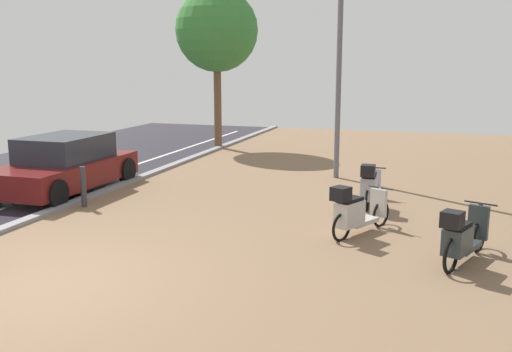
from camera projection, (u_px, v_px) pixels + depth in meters
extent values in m
cube|color=#84654A|center=(397.00, 336.00, 6.50)|extent=(14.40, 40.00, 0.05)
torus|color=black|center=(342.00, 227.00, 9.91)|extent=(0.28, 0.49, 0.52)
torus|color=black|center=(381.00, 214.00, 10.78)|extent=(0.28, 0.49, 0.52)
cube|color=silver|center=(362.00, 222.00, 10.35)|extent=(0.56, 0.75, 0.08)
cube|color=silver|center=(349.00, 214.00, 10.02)|extent=(0.51, 0.62, 0.45)
cube|color=black|center=(350.00, 200.00, 9.98)|extent=(0.46, 0.56, 0.06)
cylinder|color=silver|center=(381.00, 201.00, 10.71)|extent=(0.12, 0.14, 0.52)
cube|color=silver|center=(378.00, 203.00, 10.66)|extent=(0.32, 0.21, 0.51)
cylinder|color=black|center=(381.00, 188.00, 10.64)|extent=(0.48, 0.26, 0.03)
cube|color=black|center=(341.00, 194.00, 9.75)|extent=(0.38, 0.38, 0.24)
torus|color=black|center=(451.00, 255.00, 8.40)|extent=(0.25, 0.55, 0.56)
torus|color=black|center=(479.00, 236.00, 9.35)|extent=(0.25, 0.55, 0.56)
cube|color=#303A3D|center=(466.00, 247.00, 8.88)|extent=(0.51, 0.75, 0.08)
cube|color=#303A3D|center=(457.00, 240.00, 8.53)|extent=(0.48, 0.62, 0.40)
cube|color=black|center=(458.00, 225.00, 8.49)|extent=(0.42, 0.56, 0.06)
cylinder|color=#303A3D|center=(480.00, 220.00, 9.27)|extent=(0.11, 0.14, 0.56)
cube|color=#303A3D|center=(478.00, 222.00, 9.22)|extent=(0.33, 0.19, 0.56)
cylinder|color=black|center=(481.00, 203.00, 9.20)|extent=(0.50, 0.21, 0.03)
cube|color=black|center=(452.00, 219.00, 8.25)|extent=(0.36, 0.36, 0.24)
torus|color=black|center=(367.00, 201.00, 11.89)|extent=(0.05, 0.48, 0.48)
torus|color=black|center=(374.00, 188.00, 13.14)|extent=(0.05, 0.48, 0.48)
cube|color=#A6A8B5|center=(371.00, 195.00, 12.51)|extent=(0.29, 0.75, 0.08)
cube|color=#A6A8B5|center=(369.00, 188.00, 12.07)|extent=(0.31, 0.59, 0.49)
cube|color=black|center=(369.00, 175.00, 12.01)|extent=(0.27, 0.54, 0.06)
cylinder|color=#A6A8B5|center=(374.00, 178.00, 13.07)|extent=(0.07, 0.12, 0.48)
cube|color=#A6A8B5|center=(374.00, 179.00, 13.00)|extent=(0.32, 0.08, 0.47)
cylinder|color=black|center=(374.00, 168.00, 13.00)|extent=(0.52, 0.03, 0.03)
cube|color=black|center=(368.00, 171.00, 11.71)|extent=(0.28, 0.28, 0.24)
cube|color=maroon|center=(64.00, 173.00, 13.67)|extent=(1.80, 3.91, 0.57)
cube|color=#282D38|center=(65.00, 148.00, 13.67)|extent=(1.51, 2.08, 0.59)
cylinder|color=black|center=(70.00, 166.00, 15.29)|extent=(0.20, 0.62, 0.62)
cylinder|color=black|center=(127.00, 170.00, 14.77)|extent=(0.20, 0.62, 0.62)
cylinder|color=black|center=(56.00, 194.00, 12.10)|extent=(0.20, 0.62, 0.62)
cylinder|color=slate|center=(339.00, 54.00, 14.76)|extent=(0.14, 0.14, 6.50)
cylinder|color=brown|center=(218.00, 104.00, 20.53)|extent=(0.27, 0.27, 3.14)
sphere|color=#3B8238|center=(217.00, 30.00, 20.03)|extent=(2.90, 2.90, 2.90)
cylinder|color=#38383D|center=(83.00, 187.00, 12.19)|extent=(0.12, 0.12, 0.87)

